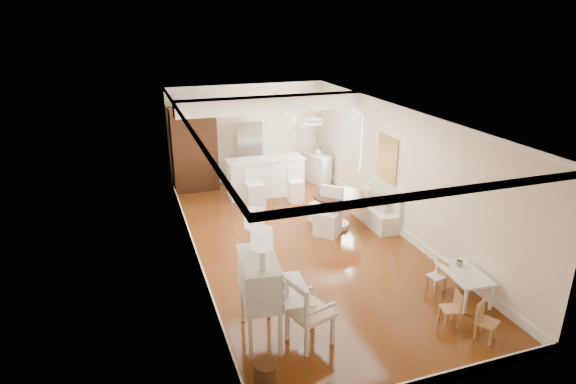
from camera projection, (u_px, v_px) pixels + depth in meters
room at (299, 150)px, 9.89m from camera, size 9.00×9.04×2.82m
secretary_bureau at (260, 299)px, 7.08m from camera, size 1.16×1.18×1.34m
gustavian_armchair at (310, 311)px, 7.03m from camera, size 0.76×0.76×1.07m
wicker_basket at (266, 373)px, 6.34m from camera, size 0.32×0.32×0.32m
kids_table at (463, 285)px, 8.25m from camera, size 0.67×1.03×0.49m
kids_chair_a at (450, 309)px, 7.52m from camera, size 0.33×0.33×0.57m
kids_chair_b at (437, 276)px, 8.47m from camera, size 0.31×0.31×0.56m
kids_chair_c at (487, 322)px, 7.17m from camera, size 0.39×0.39×0.60m
banquette at (375, 203)px, 11.15m from camera, size 0.52×1.60×0.98m
dining_table at (338, 211)px, 10.96m from camera, size 1.40×1.40×0.80m
slip_chair_near at (328, 212)px, 10.55m from camera, size 0.73×0.73×1.06m
slip_chair_far at (321, 204)px, 11.24m from camera, size 0.56×0.57×0.90m
breakfast_counter at (266, 177)px, 12.88m from camera, size 2.05×0.65×1.03m
bar_stool_left at (255, 188)px, 11.93m from camera, size 0.45×0.45×1.10m
bar_stool_right at (296, 185)px, 12.44m from camera, size 0.37×0.37×0.90m
pantry_cabinet at (194, 149)px, 13.10m from camera, size 1.20×0.60×2.30m
fridge at (262, 152)px, 13.74m from camera, size 0.75×0.65×1.80m
sideboard at (317, 169)px, 13.92m from camera, size 0.65×0.94×0.82m
pencil_cup at (459, 263)px, 8.37m from camera, size 0.16×0.16×0.09m
branch_vase at (318, 151)px, 13.79m from camera, size 0.22×0.22×0.19m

